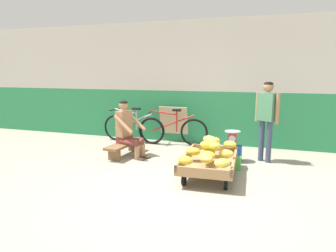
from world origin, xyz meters
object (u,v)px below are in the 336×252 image
Objects in this scene: banana_cart at (209,162)px; vendor_seated at (127,129)px; weighing_scale at (232,138)px; low_bench at (125,146)px; bicycle_near_left at (133,128)px; shopping_bag at (236,163)px; customer_adult at (267,113)px; bicycle_far_left at (172,130)px; sign_board at (174,124)px; plastic_crate at (232,153)px.

banana_cart is 1.30× the size of vendor_seated.
weighing_scale is at bearing 8.73° from vendor_seated.
low_bench is 0.68× the size of bicycle_near_left.
banana_cart is 6.16× the size of shopping_bag.
banana_cart is 0.62m from shopping_bag.
customer_adult is (2.75, 0.46, 0.75)m from low_bench.
weighing_scale is at bearing -30.88° from bicycle_far_left.
shopping_bag is (2.19, -0.20, -0.45)m from vendor_seated.
sign_board is at bearing 142.02° from weighing_scale.
banana_cart reaches higher than low_bench.
customer_adult is at bearing 9.42° from low_bench.
bicycle_near_left is 3.23m from customer_adult.
weighing_scale is 0.80m from customer_adult.
customer_adult is 1.18m from shopping_bag.
vendor_seated reaches higher than bicycle_near_left.
sign_board reaches higher than banana_cart.
vendor_seated is at bearing -171.24° from plastic_crate.
plastic_crate is at bearing 90.00° from weighing_scale.
banana_cart is 1.32× the size of low_bench.
bicycle_far_left is 1.08× the size of customer_adult.
vendor_seated is at bearing -169.81° from customer_adult.
bicycle_near_left reaches higher than low_bench.
low_bench is at bearing -119.27° from bicycle_far_left.
shopping_bag is at bearing -45.95° from sign_board.
plastic_crate is at bearing -30.84° from bicycle_far_left.
banana_cart is 0.89× the size of bicycle_far_left.
weighing_scale is at bearing -90.00° from plastic_crate.
bicycle_near_left reaches higher than plastic_crate.
weighing_scale is 1.25× the size of shopping_bag.
low_bench is 4.68× the size of shopping_bag.
customer_adult reaches higher than bicycle_near_left.
bicycle_near_left reaches higher than weighing_scale.
bicycle_near_left is 2.97m from shopping_bag.
low_bench is at bearing 164.83° from vendor_seated.
sign_board is at bearing 120.24° from banana_cart.
low_bench is at bearing 159.59° from banana_cart.
weighing_scale is at bearing -164.89° from customer_adult.
bicycle_far_left is at bearing 138.85° from shopping_bag.
bicycle_far_left is at bearing -80.00° from sign_board.
plastic_crate reaches higher than low_bench.
banana_cart is 2.91m from bicycle_near_left.
bicycle_far_left is (-1.49, 0.89, 0.20)m from plastic_crate.
weighing_scale is (2.15, 0.29, 0.25)m from low_bench.
customer_adult is at bearing 10.19° from vendor_seated.
low_bench is 0.73× the size of customer_adult.
bicycle_near_left is (-0.34, 1.16, 0.15)m from low_bench.
vendor_seated is at bearing -115.61° from bicycle_far_left.
customer_adult is (0.86, 1.16, 0.71)m from banana_cart.
customer_adult is at bearing 53.42° from banana_cart.
bicycle_far_left is (-1.49, 0.89, -0.10)m from weighing_scale.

